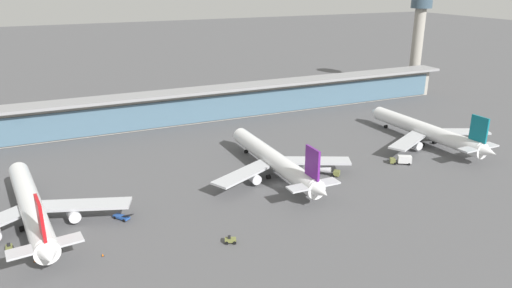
% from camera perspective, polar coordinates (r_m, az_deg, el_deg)
% --- Properties ---
extents(ground_plane, '(1200.00, 1200.00, 0.00)m').
position_cam_1_polar(ground_plane, '(151.63, 2.89, -4.96)').
color(ground_plane, '#515154').
extents(airliner_left_stand, '(49.67, 65.02, 17.31)m').
position_cam_1_polar(airliner_left_stand, '(139.00, -25.40, -6.86)').
color(airliner_left_stand, white).
rests_on(airliner_left_stand, ground).
extents(airliner_centre_stand, '(50.02, 64.89, 17.31)m').
position_cam_1_polar(airliner_centre_stand, '(156.68, 2.28, -1.95)').
color(airliner_centre_stand, white).
rests_on(airliner_centre_stand, ground).
extents(airliner_right_stand, '(50.00, 64.97, 17.31)m').
position_cam_1_polar(airliner_right_stand, '(197.97, 19.84, 1.50)').
color(airliner_right_stand, white).
rests_on(airliner_right_stand, ground).
extents(service_truck_near_nose_olive, '(7.43, 5.76, 3.10)m').
position_cam_1_polar(service_truck_near_nose_olive, '(175.15, 17.17, -1.80)').
color(service_truck_near_nose_olive, olive).
rests_on(service_truck_near_nose_olive, ground).
extents(service_truck_under_wing_olive, '(1.79, 2.91, 2.05)m').
position_cam_1_polar(service_truck_under_wing_olive, '(131.22, -27.54, -11.05)').
color(service_truck_under_wing_olive, olive).
rests_on(service_truck_under_wing_olive, ground).
extents(service_truck_mid_apron_olive, '(3.29, 2.65, 2.05)m').
position_cam_1_polar(service_truck_mid_apron_olive, '(120.35, -3.10, -11.45)').
color(service_truck_mid_apron_olive, olive).
rests_on(service_truck_mid_apron_olive, ground).
extents(service_truck_by_tail_blue, '(5.12, 6.28, 2.70)m').
position_cam_1_polar(service_truck_by_tail_blue, '(135.77, -15.80, -8.43)').
color(service_truck_by_tail_blue, '#234C9E').
rests_on(service_truck_by_tail_blue, ground).
extents(service_truck_at_far_stand_olive, '(7.77, 7.57, 2.95)m').
position_cam_1_polar(service_truck_at_far_stand_olive, '(160.02, 8.37, -3.13)').
color(service_truck_at_far_stand_olive, olive).
rests_on(service_truck_at_far_stand_olive, ground).
extents(terminal_building, '(267.75, 12.80, 15.20)m').
position_cam_1_polar(terminal_building, '(217.68, -6.57, 4.78)').
color(terminal_building, '#9E998E').
rests_on(terminal_building, ground).
extents(control_tower, '(12.00, 12.00, 57.93)m').
position_cam_1_polar(control_tower, '(300.82, 18.95, 12.57)').
color(control_tower, '#9E998E').
rests_on(control_tower, ground).
extents(safety_cone_alpha, '(0.62, 0.62, 0.70)m').
position_cam_1_polar(safety_cone_alpha, '(121.11, -17.95, -12.57)').
color(safety_cone_alpha, orange).
rests_on(safety_cone_alpha, ground).
extents(safety_cone_charlie, '(0.62, 0.62, 0.70)m').
position_cam_1_polar(safety_cone_charlie, '(124.57, -25.07, -12.61)').
color(safety_cone_charlie, orange).
rests_on(safety_cone_charlie, ground).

